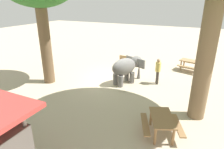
% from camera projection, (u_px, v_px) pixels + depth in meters
% --- Properties ---
extents(ground_plane, '(60.00, 60.00, 0.00)m').
position_uv_depth(ground_plane, '(114.00, 79.00, 13.05)').
color(ground_plane, '#BAA88C').
extents(elephant, '(1.91, 2.31, 1.63)m').
position_uv_depth(elephant, '(127.00, 67.00, 12.11)').
color(elephant, slate).
rests_on(elephant, ground_plane).
extents(person_handler, '(0.32, 0.47, 1.62)m').
position_uv_depth(person_handler, '(158.00, 69.00, 11.98)').
color(person_handler, '#3F3833').
rests_on(person_handler, ground_plane).
extents(wooden_bench, '(1.41, 0.45, 0.88)m').
position_uv_depth(wooden_bench, '(127.00, 62.00, 15.09)').
color(wooden_bench, '#9E7A51').
rests_on(wooden_bench, ground_plane).
extents(picnic_table_near, '(1.80, 1.79, 0.78)m').
position_uv_depth(picnic_table_near, '(191.00, 63.00, 14.35)').
color(picnic_table_near, '#9E7A51').
rests_on(picnic_table_near, ground_plane).
extents(picnic_table_far, '(1.94, 1.95, 0.78)m').
position_uv_depth(picnic_table_far, '(162.00, 121.00, 7.47)').
color(picnic_table_far, olive).
rests_on(picnic_table_far, ground_plane).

